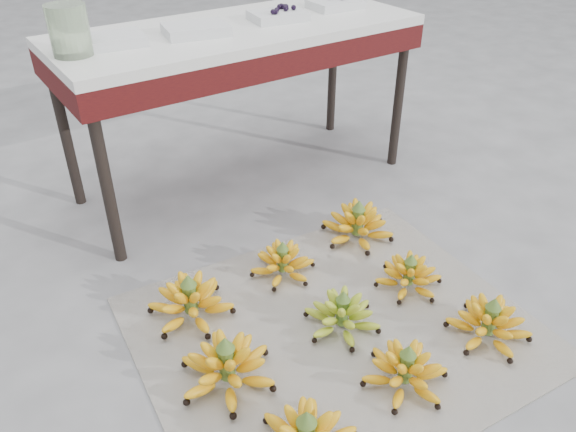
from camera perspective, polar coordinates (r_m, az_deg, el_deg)
ground at (r=1.99m, az=6.84°, el=-9.48°), size 60.00×60.00×0.00m
newspaper_mat at (r=1.91m, az=4.79°, el=-11.42°), size 1.34×1.16×0.01m
bunch_front_center at (r=1.74m, az=11.85°, el=-15.14°), size 0.27×0.27×0.16m
bunch_front_right at (r=1.95m, az=19.75°, el=-10.23°), size 0.27×0.27×0.16m
bunch_mid_left at (r=1.72m, az=-6.22°, el=-14.97°), size 0.32×0.32×0.18m
bunch_mid_center at (r=1.88m, az=5.51°, el=-9.95°), size 0.31×0.31×0.15m
bunch_mid_right at (r=2.08m, az=12.18°, el=-5.93°), size 0.31×0.31×0.15m
bunch_back_left at (r=1.94m, az=-9.87°, el=-8.58°), size 0.33×0.33×0.18m
bunch_back_center at (r=2.09m, az=-0.54°, el=-4.76°), size 0.30×0.30×0.15m
bunch_back_right at (r=2.30m, az=7.07°, el=-0.90°), size 0.36×0.36×0.18m
vendor_table at (r=2.48m, az=-4.98°, el=16.86°), size 1.54×0.62×0.74m
tray_far_left at (r=2.26m, az=-17.46°, el=16.67°), size 0.25×0.20×0.04m
tray_left at (r=2.33m, az=-9.34°, el=18.19°), size 0.27×0.22×0.04m
tray_right at (r=2.52m, az=-0.98°, el=19.73°), size 0.25×0.20×0.06m
tray_far_right at (r=2.75m, az=4.85°, el=20.70°), size 0.24×0.18×0.06m
glass_jar at (r=2.16m, az=-21.35°, el=17.17°), size 0.18×0.18×0.17m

